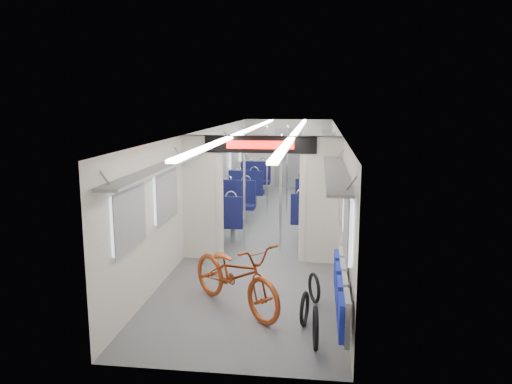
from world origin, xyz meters
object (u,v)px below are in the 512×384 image
at_px(seat_bay_far_left, 251,181).
at_px(seat_bay_far_right, 315,184).
at_px(seat_bay_near_left, 229,208).
at_px(stanchion_far_left, 267,171).
at_px(stanchion_near_left, 244,192).
at_px(flip_bench, 341,290).
at_px(bike_hoop_c, 314,289).
at_px(seat_bay_near_right, 313,206).
at_px(stanchion_near_right, 281,194).
at_px(bike_hoop_a, 315,330).
at_px(bicycle, 236,275).
at_px(stanchion_far_right, 287,170).
at_px(bike_hoop_b, 305,310).

relative_size(seat_bay_far_left, seat_bay_far_right, 1.18).
height_order(seat_bay_near_left, stanchion_far_left, stanchion_far_left).
distance_m(seat_bay_near_left, stanchion_near_left, 1.50).
relative_size(flip_bench, seat_bay_far_right, 1.10).
xyz_separation_m(bike_hoop_c, seat_bay_far_left, (-1.95, 7.46, 0.37)).
relative_size(seat_bay_near_left, stanchion_far_left, 0.95).
bearing_deg(flip_bench, seat_bay_near_right, 94.59).
bearing_deg(stanchion_near_left, seat_bay_near_right, 52.57).
bearing_deg(seat_bay_far_right, seat_bay_far_left, -177.28).
bearing_deg(seat_bay_near_right, flip_bench, -85.41).
bearing_deg(seat_bay_far_right, seat_bay_near_left, -116.50).
height_order(seat_bay_near_right, seat_bay_far_right, seat_bay_near_right).
relative_size(seat_bay_far_left, stanchion_near_left, 0.98).
distance_m(seat_bay_far_left, seat_bay_far_right, 1.87).
bearing_deg(stanchion_near_left, seat_bay_far_left, 96.22).
bearing_deg(stanchion_far_left, stanchion_near_right, -79.45).
relative_size(bike_hoop_a, seat_bay_far_left, 0.24).
bearing_deg(bicycle, stanchion_far_right, 40.99).
bearing_deg(seat_bay_near_right, stanchion_far_left, 132.29).
height_order(bike_hoop_c, stanchion_far_right, stanchion_far_right).
bearing_deg(seat_bay_far_right, bicycle, -97.40).
relative_size(bike_hoop_a, stanchion_near_left, 0.23).
bearing_deg(bike_hoop_a, bike_hoop_b, 103.20).
bearing_deg(bike_hoop_c, seat_bay_far_left, 104.63).
distance_m(flip_bench, seat_bay_near_right, 5.23).
bearing_deg(stanchion_far_left, seat_bay_near_right, -47.71).
bearing_deg(bike_hoop_c, stanchion_near_right, 105.90).
bearing_deg(bike_hoop_c, flip_bench, -70.07).
height_order(seat_bay_far_left, stanchion_far_right, stanchion_far_right).
distance_m(bike_hoop_a, seat_bay_far_left, 9.08).
height_order(seat_bay_near_right, stanchion_near_right, stanchion_near_right).
xyz_separation_m(seat_bay_far_left, stanchion_far_left, (0.67, -1.86, 0.58)).
bearing_deg(seat_bay_far_left, seat_bay_far_right, 2.72).
relative_size(bicycle, seat_bay_far_left, 0.86).
relative_size(bike_hoop_c, seat_bay_far_left, 0.20).
xyz_separation_m(flip_bench, bike_hoop_a, (-0.31, -0.46, -0.34)).
xyz_separation_m(bike_hoop_a, seat_bay_near_left, (-1.98, 5.20, 0.32)).
bearing_deg(flip_bench, bike_hoop_b, 159.36).
distance_m(seat_bay_near_left, stanchion_far_right, 2.45).
relative_size(bike_hoop_a, stanchion_far_left, 0.23).
bearing_deg(bike_hoop_a, seat_bay_near_left, 110.84).
bearing_deg(bike_hoop_b, stanchion_far_right, 95.76).
bearing_deg(stanchion_near_right, stanchion_far_right, 91.66).
xyz_separation_m(flip_bench, bike_hoop_b, (-0.46, 0.17, -0.38)).
xyz_separation_m(flip_bench, stanchion_near_left, (-1.75, 3.48, 0.57)).
height_order(bicycle, seat_bay_far_left, seat_bay_far_left).
bearing_deg(seat_bay_near_left, seat_bay_near_right, 14.35).
bearing_deg(flip_bench, seat_bay_far_left, 105.24).
height_order(stanchion_near_left, stanchion_near_right, same).
distance_m(seat_bay_near_right, seat_bay_far_left, 3.69).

